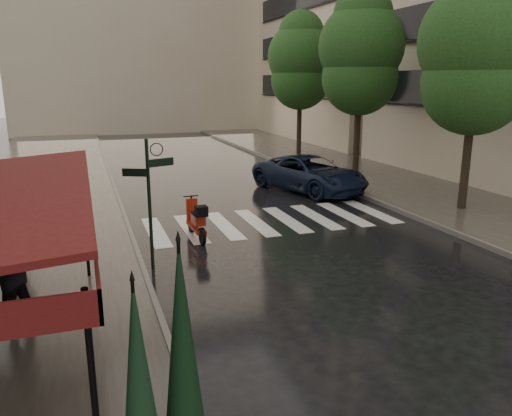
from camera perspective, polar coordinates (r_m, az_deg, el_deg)
ground at (r=9.78m, az=-2.05°, el=-12.12°), size 120.00×120.00×0.00m
sidewalk_near at (r=20.91m, az=-24.11°, el=1.19°), size 6.00×60.00×0.12m
sidewalk_far at (r=24.45m, az=12.76°, el=3.83°), size 5.50×60.00×0.12m
curb_near at (r=20.85m, az=-15.77°, el=1.91°), size 0.12×60.00×0.16m
curb_far at (r=23.10m, az=6.83°, el=3.52°), size 0.12×60.00×0.16m
crosswalk at (r=16.00m, az=1.76°, el=-1.46°), size 7.85×3.20×0.01m
signpost at (r=11.73m, az=-12.10°, el=1.58°), size 1.17×0.29×3.10m
haussmann_far at (r=39.61m, az=10.42°, el=21.17°), size 8.00×16.00×18.50m
backdrop_building at (r=47.05m, az=-13.17°, el=20.83°), size 22.00×6.00×20.00m
tree_near at (r=18.10m, az=24.02°, el=16.18°), size 3.80×3.80×7.99m
tree_mid at (r=23.71m, az=11.91°, el=17.00°), size 3.80×3.80×8.34m
tree_far at (r=30.02m, az=5.10°, el=16.34°), size 3.80×3.80×8.16m
pedestrian_with_umbrella at (r=12.96m, az=-26.35°, el=1.01°), size 1.25×1.25×2.38m
pedestrian_terrace at (r=9.87m, az=-26.79°, el=-6.73°), size 1.17×1.14×1.90m
scooter at (r=14.17m, az=-6.78°, el=-1.48°), size 0.46×1.71×1.13m
parked_car at (r=20.40m, az=6.15°, el=3.93°), size 3.91×5.60×1.42m
parasol_front at (r=5.99m, az=-8.46°, el=-14.10°), size 0.47×0.47×2.60m
parasol_back at (r=5.78m, az=-13.35°, el=-17.30°), size 0.43×0.43×2.29m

